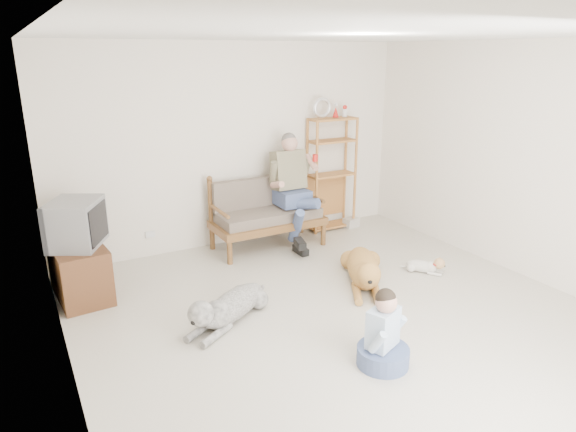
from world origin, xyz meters
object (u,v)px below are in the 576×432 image
loveseat (266,212)px  golden_retriever (364,269)px  etagere (331,173)px  tv_stand (79,271)px

loveseat → golden_retriever: 1.74m
etagere → tv_stand: (-3.65, -0.61, -0.56)m
loveseat → tv_stand: bearing=-170.7°
tv_stand → golden_retriever: bearing=-27.5°
loveseat → etagere: bearing=8.7°
etagere → golden_retriever: bearing=-112.1°
tv_stand → golden_retriever: size_ratio=0.71×
loveseat → golden_retriever: size_ratio=1.14×
etagere → golden_retriever: 2.10m
loveseat → tv_stand: (-2.47, -0.42, -0.19)m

